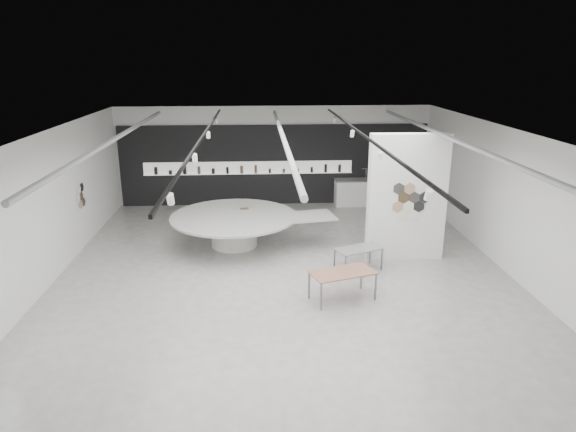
{
  "coord_description": "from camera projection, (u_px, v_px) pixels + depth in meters",
  "views": [
    {
      "loc": [
        -0.67,
        -12.61,
        5.6
      ],
      "look_at": [
        0.17,
        1.2,
        1.27
      ],
      "focal_mm": 32.0,
      "sensor_mm": 36.0,
      "label": 1
    }
  ],
  "objects": [
    {
      "name": "kitchen_counter",
      "position": [
        358.0,
        192.0,
        19.98
      ],
      "size": [
        1.81,
        0.72,
        1.42
      ],
      "rotation": [
        0.0,
        0.0,
        0.01
      ],
      "color": "white",
      "rests_on": "ground"
    },
    {
      "name": "sample_table_wood",
      "position": [
        343.0,
        274.0,
        12.15
      ],
      "size": [
        1.67,
        1.19,
        0.71
      ],
      "rotation": [
        0.0,
        0.0,
        0.32
      ],
      "color": "#93624C",
      "rests_on": "ground"
    },
    {
      "name": "back_wall_display",
      "position": [
        272.0,
        165.0,
        19.87
      ],
      "size": [
        11.8,
        0.27,
        3.1
      ],
      "color": "black",
      "rests_on": "ground"
    },
    {
      "name": "sample_table_stone",
      "position": [
        359.0,
        250.0,
        13.84
      ],
      "size": [
        1.38,
        1.06,
        0.64
      ],
      "rotation": [
        0.0,
        0.0,
        0.4
      ],
      "color": "gray",
      "rests_on": "ground"
    },
    {
      "name": "partition_column",
      "position": [
        407.0,
        198.0,
        14.35
      ],
      "size": [
        2.2,
        0.38,
        3.6
      ],
      "color": "white",
      "rests_on": "ground"
    },
    {
      "name": "room",
      "position": [
        280.0,
        200.0,
        13.1
      ],
      "size": [
        12.02,
        14.02,
        3.82
      ],
      "color": "#ADAAA3",
      "rests_on": "ground"
    },
    {
      "name": "display_island",
      "position": [
        237.0,
        226.0,
        15.64
      ],
      "size": [
        5.36,
        4.46,
        0.98
      ],
      "rotation": [
        0.0,
        0.0,
        0.18
      ],
      "color": "white",
      "rests_on": "ground"
    }
  ]
}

